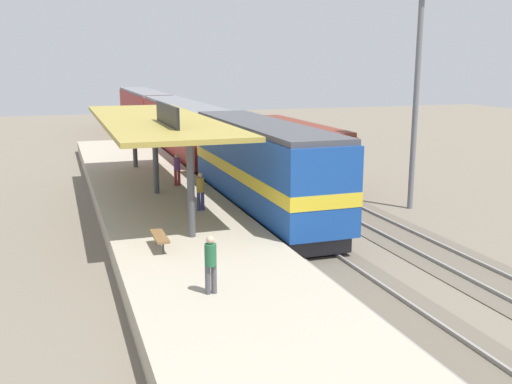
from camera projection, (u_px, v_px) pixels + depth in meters
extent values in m
plane|color=#706656|center=(279.00, 201.00, 31.87)|extent=(120.00, 120.00, 0.00)
cube|color=#5F5649|center=(244.00, 203.00, 31.23)|extent=(3.20, 110.00, 0.04)
cube|color=gray|center=(231.00, 203.00, 30.99)|extent=(0.10, 110.00, 0.16)
cube|color=gray|center=(256.00, 201.00, 31.45)|extent=(0.10, 110.00, 0.16)
cube|color=#5F5649|center=(322.00, 197.00, 32.68)|extent=(3.20, 110.00, 0.04)
cube|color=gray|center=(310.00, 197.00, 32.44)|extent=(0.10, 110.00, 0.16)
cube|color=gray|center=(334.00, 195.00, 32.90)|extent=(0.10, 110.00, 0.16)
cube|color=#A89E89|center=(157.00, 202.00, 29.69)|extent=(6.00, 44.00, 0.90)
cylinder|color=#47474C|center=(191.00, 190.00, 21.81)|extent=(0.28, 0.28, 3.60)
cylinder|color=#47474C|center=(156.00, 158.00, 29.20)|extent=(0.28, 0.28, 3.60)
cylinder|color=#47474C|center=(134.00, 139.00, 36.59)|extent=(0.28, 0.28, 3.60)
cube|color=#A38E3D|center=(154.00, 120.00, 28.79)|extent=(5.20, 18.00, 0.20)
cube|color=black|center=(167.00, 114.00, 25.35)|extent=(0.12, 4.80, 0.90)
cylinder|color=#333338|center=(163.00, 248.00, 20.11)|extent=(0.07, 0.07, 0.42)
cylinder|color=#333338|center=(157.00, 238.00, 21.31)|extent=(0.07, 0.07, 0.42)
cube|color=brown|center=(160.00, 236.00, 20.65)|extent=(0.44, 1.70, 0.08)
cube|color=#28282D|center=(262.00, 206.00, 28.46)|extent=(2.60, 13.60, 0.70)
cube|color=#19479E|center=(262.00, 164.00, 28.00)|extent=(2.90, 14.40, 3.50)
cube|color=#47474C|center=(262.00, 125.00, 27.60)|extent=(2.78, 14.11, 0.24)
cube|color=yellow|center=(262.00, 169.00, 28.06)|extent=(2.93, 14.43, 0.56)
cube|color=#28282D|center=(184.00, 153.00, 45.09)|extent=(2.60, 19.20, 0.70)
cube|color=maroon|center=(183.00, 128.00, 44.66)|extent=(2.90, 20.00, 3.30)
cube|color=slate|center=(183.00, 104.00, 44.27)|extent=(2.78, 19.60, 0.24)
cube|color=#28282D|center=(144.00, 126.00, 64.31)|extent=(2.60, 19.20, 0.70)
cube|color=maroon|center=(144.00, 108.00, 63.87)|extent=(2.90, 20.00, 3.30)
cube|color=slate|center=(143.00, 92.00, 63.49)|extent=(2.78, 19.60, 0.24)
cube|color=#28282D|center=(291.00, 174.00, 36.82)|extent=(2.50, 11.20, 0.70)
cube|color=brown|center=(291.00, 148.00, 36.46)|extent=(2.80, 12.00, 2.60)
cube|color=maroon|center=(292.00, 125.00, 36.16)|extent=(2.69, 11.76, 0.24)
cylinder|color=slate|center=(416.00, 101.00, 29.02)|extent=(0.28, 0.28, 11.00)
cylinder|color=navy|center=(199.00, 201.00, 26.04)|extent=(0.16, 0.16, 0.84)
cylinder|color=navy|center=(203.00, 201.00, 26.09)|extent=(0.16, 0.16, 0.84)
cylinder|color=olive|center=(200.00, 185.00, 25.91)|extent=(0.34, 0.34, 0.64)
sphere|color=tan|center=(200.00, 175.00, 25.81)|extent=(0.23, 0.23, 0.23)
cylinder|color=maroon|center=(176.00, 178.00, 31.32)|extent=(0.16, 0.16, 0.84)
cylinder|color=maroon|center=(179.00, 178.00, 31.38)|extent=(0.16, 0.16, 0.84)
cylinder|color=#663375|center=(177.00, 164.00, 31.19)|extent=(0.34, 0.34, 0.64)
sphere|color=tan|center=(177.00, 156.00, 31.09)|extent=(0.23, 0.23, 0.23)
cylinder|color=#4C4C51|center=(208.00, 280.00, 16.60)|extent=(0.16, 0.16, 0.84)
cylinder|color=#4C4C51|center=(214.00, 279.00, 16.66)|extent=(0.16, 0.16, 0.84)
cylinder|color=#23603D|center=(210.00, 255.00, 16.47)|extent=(0.34, 0.34, 0.64)
sphere|color=tan|center=(210.00, 240.00, 16.38)|extent=(0.23, 0.23, 0.23)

